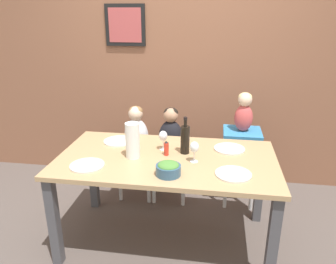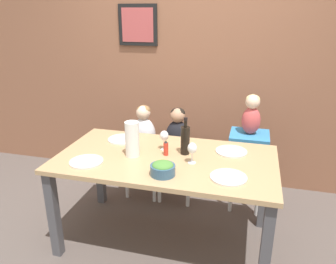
{
  "view_description": "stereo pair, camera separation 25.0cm",
  "coord_description": "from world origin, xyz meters",
  "px_view_note": "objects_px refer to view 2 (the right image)",
  "views": [
    {
      "loc": [
        0.36,
        -2.25,
        1.8
      ],
      "look_at": [
        0.0,
        0.07,
        0.94
      ],
      "focal_mm": 35.0,
      "sensor_mm": 36.0,
      "label": 1
    },
    {
      "loc": [
        0.6,
        -2.2,
        1.8
      ],
      "look_at": [
        0.0,
        0.07,
        0.94
      ],
      "focal_mm": 35.0,
      "sensor_mm": 36.0,
      "label": 2
    }
  ],
  "objects_px": {
    "chair_far_center": "(177,162)",
    "wine_bottle": "(185,139)",
    "dinner_plate_front_left": "(86,162)",
    "dinner_plate_back_right": "(231,151)",
    "wine_glass_far": "(164,136)",
    "wine_glass_near": "(192,149)",
    "chair_right_highchair": "(248,151)",
    "chair_far_left": "(145,158)",
    "salad_bowl_large": "(163,168)",
    "person_child_left": "(144,130)",
    "person_child_center": "(177,133)",
    "paper_towel_roll": "(132,139)",
    "dinner_plate_front_right": "(229,177)",
    "person_baby_right": "(252,113)",
    "dinner_plate_back_left": "(122,139)"
  },
  "relations": [
    {
      "from": "wine_glass_far",
      "to": "wine_glass_near",
      "type": "bearing_deg",
      "value": -35.79
    },
    {
      "from": "wine_glass_far",
      "to": "dinner_plate_back_left",
      "type": "distance_m",
      "value": 0.43
    },
    {
      "from": "person_baby_right",
      "to": "wine_glass_far",
      "type": "height_order",
      "value": "person_baby_right"
    },
    {
      "from": "salad_bowl_large",
      "to": "wine_glass_far",
      "type": "bearing_deg",
      "value": 104.12
    },
    {
      "from": "person_child_center",
      "to": "dinner_plate_back_left",
      "type": "relative_size",
      "value": 1.94
    },
    {
      "from": "paper_towel_roll",
      "to": "person_baby_right",
      "type": "bearing_deg",
      "value": 39.82
    },
    {
      "from": "wine_bottle",
      "to": "wine_glass_near",
      "type": "bearing_deg",
      "value": -60.7
    },
    {
      "from": "dinner_plate_front_right",
      "to": "chair_right_highchair",
      "type": "bearing_deg",
      "value": 82.79
    },
    {
      "from": "salad_bowl_large",
      "to": "chair_right_highchair",
      "type": "bearing_deg",
      "value": 60.14
    },
    {
      "from": "wine_bottle",
      "to": "dinner_plate_back_left",
      "type": "xyz_separation_m",
      "value": [
        -0.59,
        0.15,
        -0.11
      ]
    },
    {
      "from": "chair_far_left",
      "to": "wine_bottle",
      "type": "bearing_deg",
      "value": -46.95
    },
    {
      "from": "person_child_center",
      "to": "wine_bottle",
      "type": "relative_size",
      "value": 1.62
    },
    {
      "from": "wine_glass_near",
      "to": "salad_bowl_large",
      "type": "relative_size",
      "value": 0.93
    },
    {
      "from": "person_baby_right",
      "to": "dinner_plate_back_left",
      "type": "relative_size",
      "value": 1.46
    },
    {
      "from": "chair_far_left",
      "to": "person_child_left",
      "type": "relative_size",
      "value": 0.97
    },
    {
      "from": "chair_far_center",
      "to": "salad_bowl_large",
      "type": "distance_m",
      "value": 1.05
    },
    {
      "from": "chair_right_highchair",
      "to": "dinner_plate_back_right",
      "type": "distance_m",
      "value": 0.5
    },
    {
      "from": "person_baby_right",
      "to": "dinner_plate_front_right",
      "type": "height_order",
      "value": "person_baby_right"
    },
    {
      "from": "person_baby_right",
      "to": "person_child_center",
      "type": "bearing_deg",
      "value": -179.97
    },
    {
      "from": "dinner_plate_back_right",
      "to": "dinner_plate_front_right",
      "type": "distance_m",
      "value": 0.44
    },
    {
      "from": "chair_right_highchair",
      "to": "person_baby_right",
      "type": "distance_m",
      "value": 0.37
    },
    {
      "from": "wine_glass_far",
      "to": "dinner_plate_back_left",
      "type": "xyz_separation_m",
      "value": [
        -0.41,
        0.11,
        -0.11
      ]
    },
    {
      "from": "person_child_left",
      "to": "person_child_center",
      "type": "height_order",
      "value": "same"
    },
    {
      "from": "paper_towel_roll",
      "to": "salad_bowl_large",
      "type": "bearing_deg",
      "value": -38.27
    },
    {
      "from": "salad_bowl_large",
      "to": "person_baby_right",
      "type": "bearing_deg",
      "value": 60.17
    },
    {
      "from": "person_baby_right",
      "to": "wine_glass_near",
      "type": "bearing_deg",
      "value": -118.49
    },
    {
      "from": "wine_glass_far",
      "to": "dinner_plate_front_left",
      "type": "distance_m",
      "value": 0.63
    },
    {
      "from": "chair_far_center",
      "to": "wine_bottle",
      "type": "distance_m",
      "value": 0.78
    },
    {
      "from": "wine_bottle",
      "to": "paper_towel_roll",
      "type": "height_order",
      "value": "wine_bottle"
    },
    {
      "from": "chair_far_left",
      "to": "wine_glass_near",
      "type": "height_order",
      "value": "wine_glass_near"
    },
    {
      "from": "chair_far_left",
      "to": "wine_glass_far",
      "type": "xyz_separation_m",
      "value": [
        0.36,
        -0.54,
        0.48
      ]
    },
    {
      "from": "person_child_center",
      "to": "wine_glass_far",
      "type": "xyz_separation_m",
      "value": [
        0.02,
        -0.54,
        0.17
      ]
    },
    {
      "from": "chair_far_left",
      "to": "chair_right_highchair",
      "type": "height_order",
      "value": "chair_right_highchair"
    },
    {
      "from": "person_child_left",
      "to": "wine_glass_near",
      "type": "height_order",
      "value": "person_child_left"
    },
    {
      "from": "chair_far_left",
      "to": "wine_bottle",
      "type": "relative_size",
      "value": 1.58
    },
    {
      "from": "chair_right_highchair",
      "to": "wine_glass_near",
      "type": "relative_size",
      "value": 4.75
    },
    {
      "from": "chair_far_center",
      "to": "dinner_plate_back_right",
      "type": "height_order",
      "value": "dinner_plate_back_right"
    },
    {
      "from": "chair_right_highchair",
      "to": "person_child_left",
      "type": "distance_m",
      "value": 1.02
    },
    {
      "from": "dinner_plate_front_left",
      "to": "wine_glass_far",
      "type": "bearing_deg",
      "value": 37.76
    },
    {
      "from": "chair_far_left",
      "to": "paper_towel_roll",
      "type": "xyz_separation_m",
      "value": [
        0.16,
        -0.72,
        0.5
      ]
    },
    {
      "from": "person_child_left",
      "to": "dinner_plate_front_left",
      "type": "height_order",
      "value": "person_child_left"
    },
    {
      "from": "wine_glass_near",
      "to": "dinner_plate_back_left",
      "type": "relative_size",
      "value": 0.64
    },
    {
      "from": "dinner_plate_front_right",
      "to": "chair_far_left",
      "type": "bearing_deg",
      "value": 135.33
    },
    {
      "from": "chair_far_left",
      "to": "chair_far_center",
      "type": "bearing_deg",
      "value": 0.0
    },
    {
      "from": "chair_far_center",
      "to": "salad_bowl_large",
      "type": "bearing_deg",
      "value": -82.67
    },
    {
      "from": "chair_right_highchair",
      "to": "dinner_plate_back_right",
      "type": "relative_size",
      "value": 3.06
    },
    {
      "from": "paper_towel_roll",
      "to": "dinner_plate_back_left",
      "type": "distance_m",
      "value": 0.38
    },
    {
      "from": "person_child_center",
      "to": "wine_bottle",
      "type": "distance_m",
      "value": 0.63
    },
    {
      "from": "dinner_plate_front_left",
      "to": "dinner_plate_back_right",
      "type": "xyz_separation_m",
      "value": [
        1.02,
        0.47,
        0.0
      ]
    },
    {
      "from": "paper_towel_roll",
      "to": "chair_right_highchair",
      "type": "bearing_deg",
      "value": 39.77
    }
  ]
}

